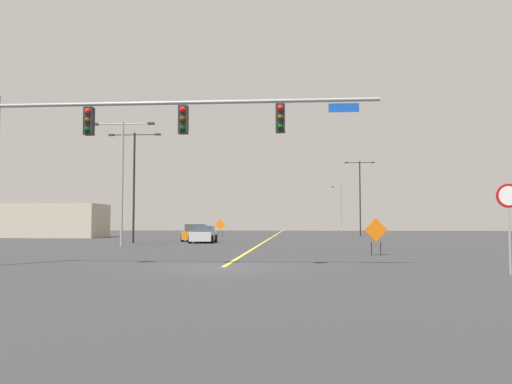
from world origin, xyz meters
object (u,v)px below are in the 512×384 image
street_lamp_mid_right (134,177)px  construction_sign_median_far (220,225)px  traffic_signal_assembly (135,131)px  construction_sign_left_shoulder (376,232)px  street_lamp_mid_left (341,207)px  street_lamp_near_left (122,172)px  car_orange_far (196,233)px  street_lamp_near_right (360,192)px  car_silver_distant (203,235)px  stop_sign (509,211)px

street_lamp_mid_right → construction_sign_median_far: 19.51m
traffic_signal_assembly → construction_sign_left_shoulder: 12.91m
street_lamp_mid_left → street_lamp_near_left: (-19.09, -52.67, 0.79)m
street_lamp_mid_right → street_lamp_near_left: 6.15m
construction_sign_left_shoulder → car_orange_far: size_ratio=0.44×
street_lamp_near_right → construction_sign_left_shoulder: (-3.99, -38.56, -4.21)m
street_lamp_near_right → construction_sign_median_far: street_lamp_near_right is taller
construction_sign_median_far → car_orange_far: 13.48m
street_lamp_mid_right → car_orange_far: (3.97, 5.18, -4.50)m
traffic_signal_assembly → car_orange_far: size_ratio=3.42×
traffic_signal_assembly → car_orange_far: traffic_signal_assembly is taller
traffic_signal_assembly → street_lamp_near_right: street_lamp_near_right is taller
street_lamp_mid_left → construction_sign_left_shoulder: size_ratio=4.14×
street_lamp_mid_left → street_lamp_near_right: (0.50, -22.11, 1.12)m
street_lamp_mid_right → car_silver_distant: 7.17m
construction_sign_left_shoulder → street_lamp_mid_left: bearing=86.7°
car_silver_distant → street_lamp_near_left: bearing=-118.6°
stop_sign → construction_sign_left_shoulder: 9.75m
car_silver_distant → street_lamp_near_right: bearing=56.1°
stop_sign → street_lamp_mid_right: (-19.41, 23.37, 3.21)m
traffic_signal_assembly → street_lamp_mid_right: size_ratio=1.66×
street_lamp_near_right → construction_sign_left_shoulder: size_ratio=4.94×
street_lamp_near_left → construction_sign_median_far: 25.17m
street_lamp_mid_left → car_silver_distant: 47.55m
traffic_signal_assembly → construction_sign_median_far: traffic_signal_assembly is taller
construction_sign_median_far → car_orange_far: (-0.23, -13.46, -0.61)m
traffic_signal_assembly → street_lamp_mid_left: bearing=78.8°
stop_sign → car_orange_far: 32.48m
street_lamp_mid_right → construction_sign_left_shoulder: 22.19m
stop_sign → car_silver_distant: 28.74m
stop_sign → street_lamp_near_right: street_lamp_near_right is taller
street_lamp_mid_right → street_lamp_near_left: street_lamp_mid_right is taller
traffic_signal_assembly → construction_sign_median_far: size_ratio=7.12×
stop_sign → street_lamp_near_left: 25.39m
street_lamp_mid_right → street_lamp_near_right: size_ratio=0.95×
construction_sign_left_shoulder → car_silver_distant: size_ratio=0.47×
traffic_signal_assembly → street_lamp_near_left: size_ratio=1.72×
street_lamp_near_right → car_orange_far: street_lamp_near_right is taller
traffic_signal_assembly → street_lamp_near_left: (-5.68, 15.29, 0.00)m
street_lamp_near_right → street_lamp_near_left: size_ratio=1.09×
street_lamp_near_right → construction_sign_median_far: 17.97m
street_lamp_near_right → street_lamp_near_left: bearing=-122.7°
stop_sign → construction_sign_median_far: stop_sign is taller
construction_sign_left_shoulder → car_silver_distant: bearing=126.1°
street_lamp_mid_left → construction_sign_left_shoulder: street_lamp_mid_left is taller
stop_sign → street_lamp_near_right: size_ratio=0.31×
street_lamp_near_left → car_orange_far: street_lamp_near_left is taller
stop_sign → traffic_signal_assembly: bearing=170.8°
street_lamp_near_right → car_orange_far: bearing=-130.8°
street_lamp_mid_right → car_silver_distant: size_ratio=2.19×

